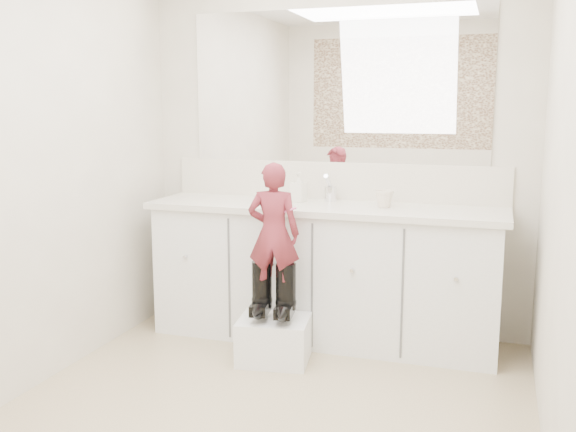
% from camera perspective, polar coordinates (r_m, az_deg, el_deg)
% --- Properties ---
extents(floor, '(3.00, 3.00, 0.00)m').
position_cam_1_polar(floor, '(3.26, -2.76, -17.87)').
color(floor, '#998264').
rests_on(floor, ground).
extents(wall_back, '(2.60, 0.00, 2.60)m').
position_cam_1_polar(wall_back, '(4.34, 4.25, 5.60)').
color(wall_back, beige).
rests_on(wall_back, floor).
extents(wall_front, '(2.60, 0.00, 2.60)m').
position_cam_1_polar(wall_front, '(1.62, -22.49, -2.13)').
color(wall_front, beige).
rests_on(wall_front, floor).
extents(wall_left, '(0.00, 3.00, 3.00)m').
position_cam_1_polar(wall_left, '(3.59, -22.76, 4.00)').
color(wall_left, beige).
rests_on(wall_left, floor).
extents(wall_right, '(0.00, 3.00, 3.00)m').
position_cam_1_polar(wall_right, '(2.73, 23.47, 2.36)').
color(wall_right, beige).
rests_on(wall_right, floor).
extents(vanity_cabinet, '(2.20, 0.55, 0.85)m').
position_cam_1_polar(vanity_cabinet, '(4.20, 3.20, -5.26)').
color(vanity_cabinet, silver).
rests_on(vanity_cabinet, floor).
extents(countertop, '(2.28, 0.58, 0.04)m').
position_cam_1_polar(countertop, '(4.09, 3.20, 0.71)').
color(countertop, beige).
rests_on(countertop, vanity_cabinet).
extents(backsplash, '(2.28, 0.03, 0.25)m').
position_cam_1_polar(backsplash, '(4.34, 4.17, 3.15)').
color(backsplash, beige).
rests_on(backsplash, countertop).
extents(mirror, '(2.00, 0.02, 1.00)m').
position_cam_1_polar(mirror, '(4.31, 4.28, 11.42)').
color(mirror, white).
rests_on(mirror, wall_back).
extents(dot_panel, '(2.00, 0.01, 1.20)m').
position_cam_1_polar(dot_panel, '(1.60, -23.33, 13.90)').
color(dot_panel, '#472819').
rests_on(dot_panel, wall_front).
extents(faucet, '(0.08, 0.08, 0.10)m').
position_cam_1_polar(faucet, '(4.24, 3.79, 1.98)').
color(faucet, silver).
rests_on(faucet, countertop).
extents(cup, '(0.13, 0.13, 0.11)m').
position_cam_1_polar(cup, '(4.02, 8.56, 1.52)').
color(cup, beige).
rests_on(cup, countertop).
extents(soap_bottle, '(0.10, 0.10, 0.19)m').
position_cam_1_polar(soap_bottle, '(4.22, 0.94, 2.59)').
color(soap_bottle, white).
rests_on(soap_bottle, countertop).
extents(step_stool, '(0.46, 0.40, 0.26)m').
position_cam_1_polar(step_stool, '(3.91, -1.25, -10.93)').
color(step_stool, white).
rests_on(step_stool, floor).
extents(boot_left, '(0.16, 0.24, 0.34)m').
position_cam_1_polar(boot_left, '(3.84, -2.33, -6.57)').
color(boot_left, black).
rests_on(boot_left, step_stool).
extents(boot_right, '(0.16, 0.24, 0.34)m').
position_cam_1_polar(boot_right, '(3.79, -0.19, -6.77)').
color(boot_right, black).
rests_on(boot_right, step_stool).
extents(toddler, '(0.33, 0.24, 0.83)m').
position_cam_1_polar(toddler, '(3.73, -1.29, -1.57)').
color(toddler, '#AD3548').
rests_on(toddler, step_stool).
extents(toothbrush, '(0.14, 0.03, 0.06)m').
position_cam_1_polar(toothbrush, '(3.68, -0.27, 0.39)').
color(toothbrush, '#E15792').
rests_on(toothbrush, toddler).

